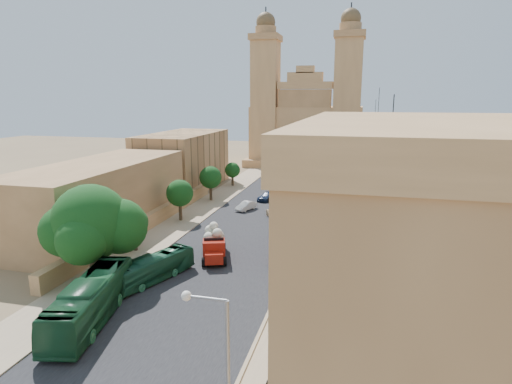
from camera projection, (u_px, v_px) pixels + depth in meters
The scene contains 34 objects.
ground at pixel (174, 314), 32.70m from camera, with size 260.00×260.00×0.00m, color brown.
road_surface at pixel (263, 213), 61.12m from camera, with size 14.00×140.00×0.01m, color black.
sidewalk_east at pixel (330, 218), 58.88m from camera, with size 5.00×140.00×0.01m, color tan.
sidewalk_west at pixel (200, 209), 63.36m from camera, with size 5.00×140.00×0.01m, color tan.
kerb_east at pixel (312, 216), 59.46m from camera, with size 0.25×140.00×0.12m, color tan.
kerb_west at pixel (216, 210), 62.76m from camera, with size 0.25×140.00×0.12m, color tan.
townhouse_a at pixel (403, 271), 24.71m from camera, with size 9.00×14.00×16.40m.
townhouse_b at pixel (389, 218), 38.14m from camera, with size 9.00×14.00×14.90m.
townhouse_c at pixel (383, 177), 51.13m from camera, with size 9.00×14.00×17.40m.
townhouse_d at pixel (379, 166), 64.56m from camera, with size 9.00×14.00×15.90m.
west_wall at pixel (149, 221), 54.39m from camera, with size 1.00×40.00×1.80m, color #AE7E4E.
west_building_low at pixel (100, 196), 53.08m from camera, with size 10.00×28.00×8.40m, color #9A6E43.
west_building_mid at pixel (184, 161), 77.54m from camera, with size 10.00×22.00×10.00m, color tan.
church at pixel (307, 125), 105.13m from camera, with size 28.00×22.50×36.30m.
ficus_tree at pixel (92, 225), 37.57m from camera, with size 8.88×8.17×8.88m.
street_tree_a at pixel (134, 222), 45.74m from camera, with size 3.05×3.05×4.69m.
street_tree_b at pixel (180, 193), 56.99m from camera, with size 3.61×3.61×5.55m.
street_tree_c at pixel (210, 178), 68.36m from camera, with size 3.58×3.58×5.51m.
street_tree_d at pixel (233, 170), 79.90m from camera, with size 2.85×2.85×4.39m.
streetlamp at pixel (217, 359), 18.38m from camera, with size 2.11×0.44×8.22m.
red_truck at pixel (214, 243), 43.91m from camera, with size 4.13×6.48×3.58m.
olive_pickup at pixel (302, 223), 53.71m from camera, with size 2.07×4.24×1.72m.
bus_green_south at pixel (91, 300), 31.52m from camera, with size 2.69×11.50×3.20m, color #1B4F2D.
bus_green_north at pixel (154, 268), 38.51m from camera, with size 2.01×8.58×2.39m, color #1D563B.
bus_red_east at pixel (291, 239), 45.54m from camera, with size 2.44×10.44×2.91m, color red.
bus_cream_east at pixel (291, 217), 54.47m from camera, with size 2.18×9.31×2.59m, color beige.
car_blue_a at pixel (173, 253), 43.91m from camera, with size 1.40×3.49×1.19m, color teal.
car_white_a at pixel (246, 206), 62.81m from camera, with size 1.34×3.83×1.26m, color silver.
car_cream at pixel (277, 213), 58.45m from camera, with size 2.37×5.13×1.43m, color beige.
car_dkblue at pixel (268, 196), 68.83m from camera, with size 1.84×4.51×1.31m, color #13213F.
car_white_b at pixel (291, 203), 64.84m from camera, with size 1.33×3.31×1.13m, color beige.
car_blue_b at pixel (286, 181), 82.24m from camera, with size 1.24×3.56×1.17m, color #4E6EB5.
pedestrian_a at pixel (330, 251), 43.79m from camera, with size 0.59×0.39×1.62m, color #29272A.
pedestrian_c at pixel (306, 232), 49.90m from camera, with size 1.06×0.44×1.80m, color #373738.
Camera 1 is at (13.29, -27.50, 16.21)m, focal length 30.00 mm.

